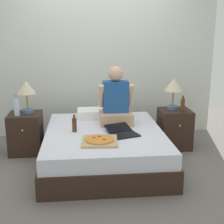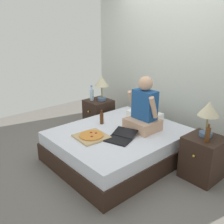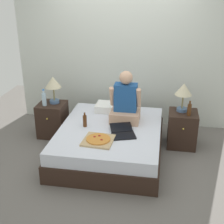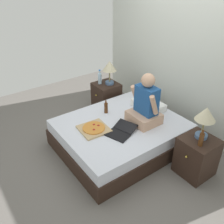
{
  "view_description": "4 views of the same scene",
  "coord_description": "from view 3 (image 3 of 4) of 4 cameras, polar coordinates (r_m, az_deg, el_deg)",
  "views": [
    {
      "loc": [
        -0.28,
        -3.78,
        1.67
      ],
      "look_at": [
        0.1,
        -0.04,
        0.69
      ],
      "focal_mm": 50.0,
      "sensor_mm": 36.0,
      "label": 1
    },
    {
      "loc": [
        2.41,
        -2.25,
        1.9
      ],
      "look_at": [
        -0.08,
        -0.06,
        0.72
      ],
      "focal_mm": 40.0,
      "sensor_mm": 36.0,
      "label": 2
    },
    {
      "loc": [
        0.73,
        -4.06,
        2.46
      ],
      "look_at": [
        0.06,
        -0.18,
        0.78
      ],
      "focal_mm": 50.0,
      "sensor_mm": 36.0,
      "label": 3
    },
    {
      "loc": [
        2.49,
        -1.97,
        2.54
      ],
      "look_at": [
        -0.08,
        -0.11,
        0.63
      ],
      "focal_mm": 40.0,
      "sensor_mm": 36.0,
      "label": 4
    }
  ],
  "objects": [
    {
      "name": "ground_plane",
      "position": [
        4.8,
        -0.34,
        -7.65
      ],
      "size": [
        5.78,
        5.78,
        0.0
      ],
      "primitive_type": "plane",
      "color": "#66605B"
    },
    {
      "name": "wall_back",
      "position": [
        5.52,
        2.0,
        10.5
      ],
      "size": [
        3.78,
        0.12,
        2.5
      ],
      "primitive_type": "cube",
      "color": "silver",
      "rests_on": "ground"
    },
    {
      "name": "bed",
      "position": [
        4.69,
        -0.35,
        -5.37
      ],
      "size": [
        1.52,
        1.84,
        0.44
      ],
      "color": "black",
      "rests_on": "ground"
    },
    {
      "name": "nightstand_left",
      "position": [
        5.34,
        -10.81,
        -1.33
      ],
      "size": [
        0.44,
        0.47,
        0.57
      ],
      "color": "black",
      "rests_on": "ground"
    },
    {
      "name": "lamp_on_left_nightstand",
      "position": [
        5.15,
        -10.71,
        5.05
      ],
      "size": [
        0.26,
        0.26,
        0.45
      ],
      "color": "#4C6B93",
      "rests_on": "nightstand_left"
    },
    {
      "name": "water_bottle",
      "position": [
        5.14,
        -12.31,
        2.33
      ],
      "size": [
        0.07,
        0.07,
        0.28
      ],
      "color": "silver",
      "rests_on": "nightstand_left"
    },
    {
      "name": "nightstand_right",
      "position": [
        5.04,
        12.7,
        -3.04
      ],
      "size": [
        0.44,
        0.47,
        0.57
      ],
      "color": "black",
      "rests_on": "ground"
    },
    {
      "name": "lamp_on_right_nightstand",
      "position": [
        4.85,
        12.95,
        3.73
      ],
      "size": [
        0.26,
        0.26,
        0.45
      ],
      "color": "#4C6B93",
      "rests_on": "nightstand_right"
    },
    {
      "name": "beer_bottle",
      "position": [
        4.8,
        13.96,
        0.46
      ],
      "size": [
        0.06,
        0.06,
        0.23
      ],
      "color": "#512D14",
      "rests_on": "nightstand_right"
    },
    {
      "name": "pillow",
      "position": [
        5.15,
        -0.01,
        0.84
      ],
      "size": [
        0.52,
        0.34,
        0.12
      ],
      "primitive_type": "cube",
      "color": "white",
      "rests_on": "bed"
    },
    {
      "name": "person_seated",
      "position": [
        4.73,
        2.48,
        1.7
      ],
      "size": [
        0.47,
        0.4,
        0.78
      ],
      "color": "tan",
      "rests_on": "bed"
    },
    {
      "name": "laptop",
      "position": [
        4.4,
        2.0,
        -3.85
      ],
      "size": [
        0.43,
        0.49,
        0.07
      ],
      "color": "black",
      "rests_on": "bed"
    },
    {
      "name": "pizza_box",
      "position": [
        4.22,
        -2.52,
        -5.13
      ],
      "size": [
        0.43,
        0.43,
        0.05
      ],
      "color": "tan",
      "rests_on": "bed"
    },
    {
      "name": "beer_bottle_on_bed",
      "position": [
        4.61,
        -4.99,
        -1.6
      ],
      "size": [
        0.06,
        0.06,
        0.22
      ],
      "color": "#4C2811",
      "rests_on": "bed"
    }
  ]
}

